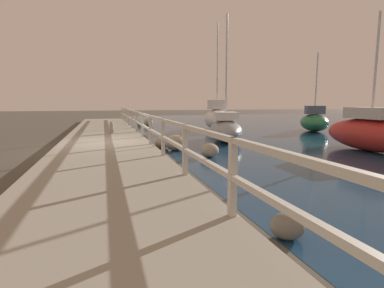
# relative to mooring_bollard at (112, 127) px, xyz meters

# --- Properties ---
(ground_plane) EXTENTS (120.00, 120.00, 0.00)m
(ground_plane) POSITION_rel_mooring_bollard_xyz_m (-0.35, -3.32, -0.57)
(ground_plane) COLOR #4C473D
(dock_walkway) EXTENTS (3.48, 36.00, 0.27)m
(dock_walkway) POSITION_rel_mooring_bollard_xyz_m (-0.35, -3.32, -0.44)
(dock_walkway) COLOR gray
(dock_walkway) RESTS_ON ground
(railing) EXTENTS (0.10, 32.50, 1.10)m
(railing) POSITION_rel_mooring_bollard_xyz_m (1.29, -3.32, 0.44)
(railing) COLOR beige
(railing) RESTS_ON dock_walkway
(boulder_far_strip) EXTENTS (0.48, 0.43, 0.36)m
(boulder_far_strip) POSITION_rel_mooring_bollard_xyz_m (1.96, -12.37, -0.39)
(boulder_far_strip) COLOR #666056
(boulder_far_strip) RESTS_ON ground
(boulder_near_dock) EXTENTS (0.74, 0.66, 0.55)m
(boulder_near_dock) POSITION_rel_mooring_bollard_xyz_m (3.01, 7.93, -0.30)
(boulder_near_dock) COLOR gray
(boulder_near_dock) RESTS_ON ground
(boulder_downstream) EXTENTS (0.47, 0.43, 0.36)m
(boulder_downstream) POSITION_rel_mooring_bollard_xyz_m (2.39, 8.55, -0.40)
(boulder_downstream) COLOR #666056
(boulder_downstream) RESTS_ON ground
(boulder_upstream) EXTENTS (0.79, 0.71, 0.59)m
(boulder_upstream) POSITION_rel_mooring_bollard_xyz_m (2.25, -4.59, -0.28)
(boulder_upstream) COLOR gray
(boulder_upstream) RESTS_ON ground
(boulder_mid_strip) EXTENTS (0.63, 0.57, 0.47)m
(boulder_mid_strip) POSITION_rel_mooring_bollard_xyz_m (3.01, -6.35, -0.34)
(boulder_mid_strip) COLOR gray
(boulder_mid_strip) RESTS_ON ground
(boulder_water_edge) EXTENTS (0.58, 0.53, 0.44)m
(boulder_water_edge) POSITION_rel_mooring_bollard_xyz_m (1.85, -3.90, -0.35)
(boulder_water_edge) COLOR gray
(boulder_water_edge) RESTS_ON ground
(mooring_bollard) EXTENTS (0.20, 0.20, 0.60)m
(mooring_bollard) POSITION_rel_mooring_bollard_xyz_m (0.00, 0.00, 0.00)
(mooring_bollard) COLOR gray
(mooring_bollard) RESTS_ON dock_walkway
(sailboat_white) EXTENTS (2.23, 4.67, 6.91)m
(sailboat_white) POSITION_rel_mooring_bollard_xyz_m (6.93, 3.16, 0.23)
(sailboat_white) COLOR white
(sailboat_white) RESTS_ON water_surface
(sailboat_gray) EXTENTS (2.48, 4.11, 5.81)m
(sailboat_gray) POSITION_rel_mooring_bollard_xyz_m (5.20, -2.49, 0.02)
(sailboat_gray) COLOR gray
(sailboat_gray) RESTS_ON water_surface
(sailboat_red) EXTENTS (1.59, 4.22, 5.06)m
(sailboat_red) POSITION_rel_mooring_bollard_xyz_m (9.28, -6.82, 0.13)
(sailboat_red) COLOR red
(sailboat_red) RESTS_ON water_surface
(sailboat_green) EXTENTS (2.66, 3.53, 4.90)m
(sailboat_green) POSITION_rel_mooring_bollard_xyz_m (12.60, 0.52, 0.06)
(sailboat_green) COLOR #236B42
(sailboat_green) RESTS_ON water_surface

